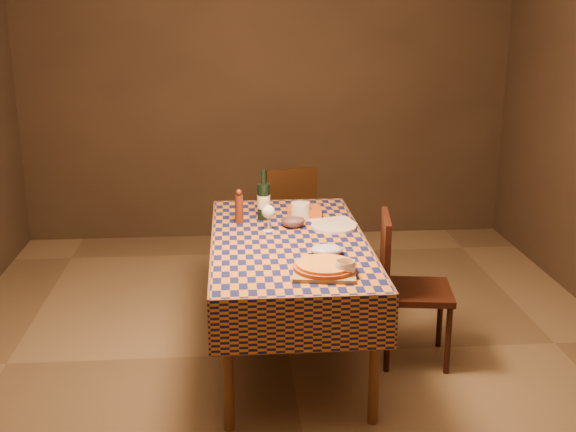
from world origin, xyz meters
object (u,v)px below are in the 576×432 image
Objects in this scene: bowl at (293,223)px; chair_right at (403,280)px; wine_bottle at (264,201)px; chair_far at (286,215)px; dining_table at (289,251)px; cutting_board at (325,271)px; white_plate at (334,227)px; pizza at (325,266)px.

bowl is 0.79m from chair_right.
wine_bottle is 1.02m from chair_far.
wine_bottle is (-0.13, 0.43, 0.20)m from dining_table.
chair_far is (0.04, 1.10, -0.27)m from bowl.
chair_far reaches higher than cutting_board.
cutting_board is at bearing -75.02° from wine_bottle.
cutting_board is 2.14× the size of bowl.
wine_bottle is at bearing 146.37° from chair_right.
white_plate is 0.31× the size of chair_far.
chair_right is (0.82, -0.55, -0.37)m from wine_bottle.
bowl is (-0.10, 0.84, -0.01)m from pizza.
bowl is 0.26m from white_plate.
bowl is 1.14m from chair_far.
pizza is (0.14, -0.59, 0.11)m from dining_table.
chair_right reaches higher than white_plate.
chair_right is at bearing -33.63° from wine_bottle.
white_plate is at bearing -79.49° from chair_far.
chair_right is at bearing -9.40° from dining_table.
wine_bottle is at bearing 134.09° from bowl.
dining_table is 6.36× the size of white_plate.
bowl reaches higher than cutting_board.
cutting_board is at bearing 0.00° from pizza.
dining_table is 0.72m from chair_right.
wine_bottle is at bearing -103.53° from chair_far.
wine_bottle is at bearing 106.72° from dining_table.
bowl is at bearing -92.26° from chair_far.
bowl is at bearing 96.53° from pizza.
cutting_board is at bearing -139.09° from chair_right.
pizza is 0.81m from white_plate.
bowl is 0.28m from wine_bottle.
dining_table is 0.61m from cutting_board.
wine_bottle reaches higher than chair_far.
pizza is 0.39× the size of chair_right.
chair_right is (0.55, 0.48, -0.26)m from cutting_board.
dining_table is 5.11× the size of pizza.
dining_table is at bearing -100.84° from bowl.
pizza is 1.24× the size of white_plate.
chair_far is (-0.05, 1.94, -0.26)m from cutting_board.
cutting_board reaches higher than white_plate.
white_plate is at bearing -10.80° from bowl.
chair_right is (0.39, -0.32, -0.26)m from white_plate.
cutting_board is 0.35× the size of chair_right.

